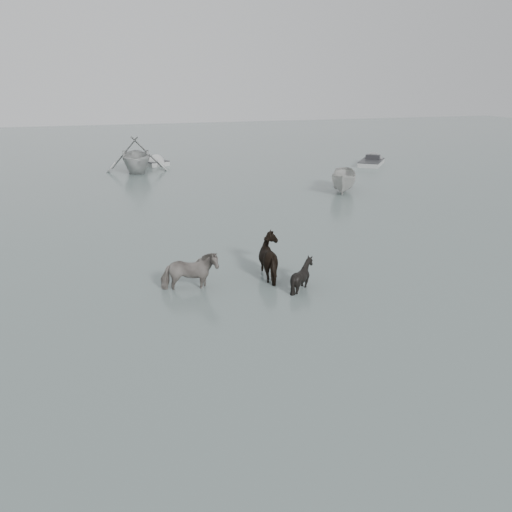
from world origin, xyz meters
The scene contains 8 objects.
ground centered at (0.00, 0.00, 0.00)m, with size 140.00×140.00×0.00m, color #556561.
pony_pinto centered at (-2.03, 1.71, 0.79)m, with size 0.85×1.87×1.58m, color black.
pony_dark centered at (1.03, 2.07, 0.85)m, with size 1.68×1.44×1.69m, color black.
pony_black centered at (1.50, 0.72, 0.64)m, with size 1.03×1.16×1.28m, color black.
rowboat_trail centered at (-1.62, 25.04, 1.40)m, with size 4.58×5.30×2.79m, color #A5A8A6.
boat_small centered at (9.86, 14.00, 0.74)m, with size 1.45×3.85×1.49m, color #AAAAA5.
skiff_port centered at (16.79, 22.60, 0.38)m, with size 4.81×1.60×0.75m, color #A2A4A2, non-canonical shape.
skiff_mid centered at (-0.37, 28.82, 0.38)m, with size 5.80×1.60×0.75m, color #A2A4A2, non-canonical shape.
Camera 1 is at (-4.58, -13.25, 6.45)m, focal length 35.00 mm.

